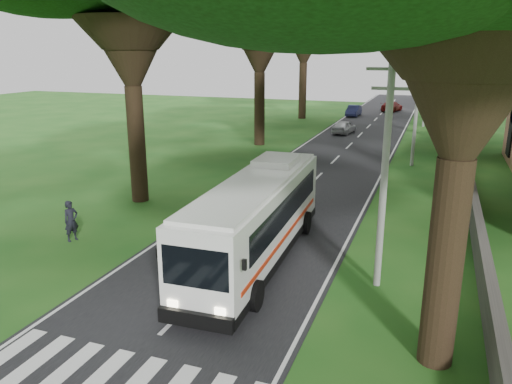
% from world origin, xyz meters
% --- Properties ---
extents(ground, '(140.00, 140.00, 0.00)m').
position_xyz_m(ground, '(0.00, 0.00, 0.00)').
color(ground, '#174B15').
rests_on(ground, ground).
extents(road, '(8.00, 120.00, 0.04)m').
position_xyz_m(road, '(0.00, 25.00, 0.01)').
color(road, black).
rests_on(road, ground).
extents(property_wall, '(0.35, 50.00, 1.20)m').
position_xyz_m(property_wall, '(9.00, 24.00, 0.60)').
color(property_wall, '#383533').
rests_on(property_wall, ground).
extents(pole_near, '(1.60, 0.24, 8.00)m').
position_xyz_m(pole_near, '(5.50, 6.00, 4.18)').
color(pole_near, gray).
rests_on(pole_near, ground).
extents(pole_mid, '(1.60, 0.24, 8.00)m').
position_xyz_m(pole_mid, '(5.50, 26.00, 4.18)').
color(pole_mid, gray).
rests_on(pole_mid, ground).
extents(pole_far, '(1.60, 0.24, 8.00)m').
position_xyz_m(pole_far, '(5.50, 46.00, 4.18)').
color(pole_far, gray).
rests_on(pole_far, ground).
extents(tree_l_far, '(13.52, 13.52, 16.27)m').
position_xyz_m(tree_l_far, '(-8.50, 48.00, 13.20)').
color(tree_l_far, black).
rests_on(tree_l_far, ground).
extents(tree_r_midb, '(13.41, 13.41, 14.44)m').
position_xyz_m(tree_r_midb, '(7.50, 38.00, 11.43)').
color(tree_r_midb, black).
rests_on(tree_r_midb, ground).
extents(tree_r_far, '(16.33, 16.33, 14.54)m').
position_xyz_m(tree_r_far, '(8.50, 56.00, 11.01)').
color(tree_r_far, black).
rests_on(tree_r_far, ground).
extents(coach_bus, '(2.93, 11.26, 3.30)m').
position_xyz_m(coach_bus, '(0.80, 6.59, 1.77)').
color(coach_bus, white).
rests_on(coach_bus, ground).
extents(distant_car_a, '(2.09, 3.97, 1.29)m').
position_xyz_m(distant_car_a, '(-1.64, 38.28, 0.67)').
color(distant_car_a, '#B0B0B5').
rests_on(distant_car_a, road).
extents(distant_car_b, '(1.46, 4.00, 1.31)m').
position_xyz_m(distant_car_b, '(-3.00, 52.14, 0.68)').
color(distant_car_b, navy).
rests_on(distant_car_b, road).
extents(distant_car_c, '(2.79, 4.85, 1.32)m').
position_xyz_m(distant_car_c, '(0.94, 58.83, 0.69)').
color(distant_car_c, maroon).
rests_on(distant_car_c, road).
extents(pedestrian, '(0.61, 0.76, 1.79)m').
position_xyz_m(pedestrian, '(-7.43, 5.79, 0.90)').
color(pedestrian, black).
rests_on(pedestrian, ground).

